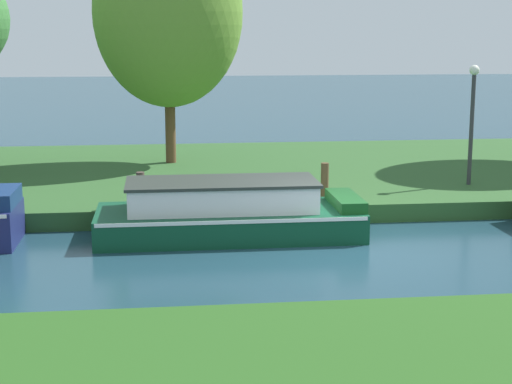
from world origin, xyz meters
The scene contains 7 objects.
ground_plane centered at (0.00, 0.00, 0.00)m, with size 120.00×120.00×0.00m, color #1D3B49.
riverbank_far centered at (0.00, 7.00, 0.20)m, with size 72.00×10.00×0.40m, color #2C5427.
forest_barge centered at (-2.14, 1.20, 0.49)m, with size 5.25×1.97×1.15m.
willow_tree_centre centered at (-3.19, 8.12, 4.53)m, with size 4.08×3.35×6.72m.
lamp_post centered at (3.92, 4.02, 2.20)m, with size 0.24×0.24×2.86m.
mooring_post_near centered at (-3.91, 2.56, 0.76)m, with size 0.18×0.18×0.71m, color #433630.
mooring_post_far centered at (0.07, 2.56, 0.82)m, with size 0.17×0.17×0.83m, color brown.
Camera 1 is at (-3.43, -14.39, 4.05)m, focal length 56.54 mm.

